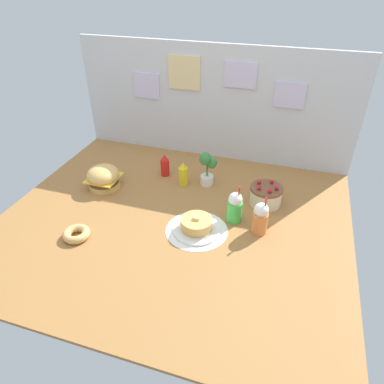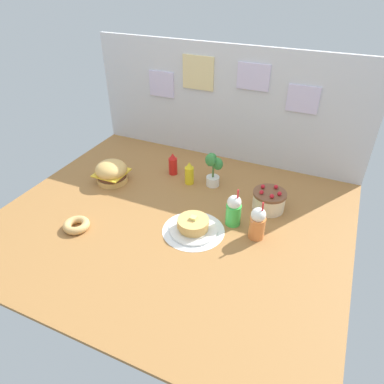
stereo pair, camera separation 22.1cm
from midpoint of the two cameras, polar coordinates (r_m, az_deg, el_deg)
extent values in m
cube|color=#9E6B38|center=(2.31, -0.50, -4.59)|extent=(2.23, 1.92, 0.02)
cube|color=silver|center=(2.87, 7.68, 13.86)|extent=(2.23, 0.03, 0.92)
cube|color=silver|center=(3.02, -2.79, 17.07)|extent=(0.22, 0.01, 0.21)
cube|color=beige|center=(2.86, 3.33, 18.76)|extent=(0.26, 0.01, 0.26)
cube|color=silver|center=(2.73, 12.37, 17.79)|extent=(0.24, 0.01, 0.19)
cube|color=silver|center=(2.71, 19.92, 13.95)|extent=(0.22, 0.01, 0.19)
cylinder|color=white|center=(2.21, 3.11, -6.36)|extent=(0.39, 0.39, 0.00)
cylinder|color=#DBA859|center=(2.72, -10.56, 2.03)|extent=(0.23, 0.23, 0.04)
cylinder|color=#59331E|center=(2.70, -10.63, 2.68)|extent=(0.21, 0.21, 0.03)
cube|color=yellow|center=(2.69, -10.68, 3.04)|extent=(0.22, 0.22, 0.01)
ellipsoid|color=#E5B260|center=(2.67, -10.74, 3.56)|extent=(0.24, 0.24, 0.13)
cylinder|color=white|center=(2.20, 3.12, -6.19)|extent=(0.30, 0.30, 0.01)
cylinder|color=#E0AD5B|center=(2.19, 3.14, -5.77)|extent=(0.19, 0.19, 0.02)
cylinder|color=#E0AD5B|center=(2.17, 3.01, -5.35)|extent=(0.19, 0.19, 0.02)
cylinder|color=#E0AD5B|center=(2.16, 3.14, -4.86)|extent=(0.20, 0.20, 0.02)
cube|color=#F7E072|center=(2.15, 3.19, -4.34)|extent=(0.04, 0.04, 0.02)
cylinder|color=beige|center=(2.44, 14.93, -1.63)|extent=(0.21, 0.21, 0.12)
cylinder|color=brown|center=(2.40, 15.16, -0.32)|extent=(0.22, 0.22, 0.02)
sphere|color=red|center=(2.37, 16.67, -0.35)|extent=(0.03, 0.03, 0.03)
sphere|color=red|center=(2.44, 16.06, 0.72)|extent=(0.03, 0.03, 0.03)
sphere|color=red|center=(2.42, 14.04, 0.79)|extent=(0.03, 0.03, 0.03)
sphere|color=red|center=(2.36, 13.91, -0.12)|extent=(0.03, 0.03, 0.03)
sphere|color=red|center=(2.34, 15.55, -0.74)|extent=(0.03, 0.03, 0.03)
cylinder|color=red|center=(2.75, -0.81, 4.17)|extent=(0.07, 0.07, 0.13)
cone|color=red|center=(2.70, -0.83, 5.82)|extent=(0.05, 0.05, 0.04)
cylinder|color=yellow|center=(2.63, 1.97, 2.64)|extent=(0.07, 0.07, 0.13)
cone|color=yellow|center=(2.58, 2.01, 4.33)|extent=(0.05, 0.05, 0.04)
cylinder|color=green|center=(2.25, 9.54, -3.73)|extent=(0.10, 0.10, 0.14)
sphere|color=white|center=(2.19, 9.77, -1.74)|extent=(0.09, 0.09, 0.09)
cylinder|color=red|center=(2.17, 10.34, -1.24)|extent=(0.01, 0.02, 0.14)
cylinder|color=orange|center=(2.18, 13.39, -5.74)|extent=(0.10, 0.10, 0.14)
sphere|color=white|center=(2.12, 13.73, -3.74)|extent=(0.09, 0.09, 0.09)
cylinder|color=red|center=(2.10, 14.35, -3.23)|extent=(0.01, 0.03, 0.14)
torus|color=tan|center=(2.29, -15.70, -5.31)|extent=(0.17, 0.17, 0.05)
torus|color=#F2E5C6|center=(2.29, -15.71, -5.24)|extent=(0.16, 0.16, 0.04)
cylinder|color=white|center=(2.63, 5.80, 1.74)|extent=(0.10, 0.10, 0.07)
cylinder|color=#4C7238|center=(2.58, 5.93, 3.58)|extent=(0.01, 0.01, 0.12)
ellipsoid|color=#38843D|center=(2.55, 6.68, 4.50)|extent=(0.08, 0.05, 0.10)
ellipsoid|color=#38843D|center=(2.57, 5.73, 5.29)|extent=(0.08, 0.05, 0.10)
ellipsoid|color=#38843D|center=(2.52, 5.55, 5.10)|extent=(0.08, 0.05, 0.10)
camera|label=1|loc=(0.11, -87.18, 1.89)|focal=32.79mm
camera|label=2|loc=(0.11, 92.82, -1.89)|focal=32.79mm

